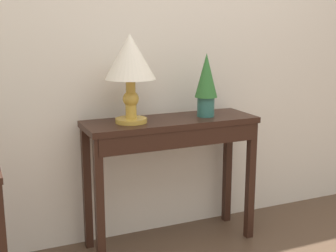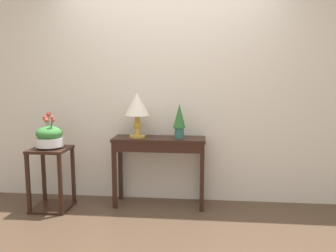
{
  "view_description": "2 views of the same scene",
  "coord_description": "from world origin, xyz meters",
  "px_view_note": "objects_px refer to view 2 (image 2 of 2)",
  "views": [
    {
      "loc": [
        -1.15,
        -1.28,
        1.33
      ],
      "look_at": [
        -0.1,
        1.12,
        0.74
      ],
      "focal_mm": 48.79,
      "sensor_mm": 36.0,
      "label": 1
    },
    {
      "loc": [
        0.37,
        -2.5,
        1.43
      ],
      "look_at": [
        0.01,
        1.1,
        0.91
      ],
      "focal_mm": 35.57,
      "sensor_mm": 36.0,
      "label": 2
    }
  ],
  "objects_px": {
    "table_lamp": "(137,107)",
    "planter_bowl_wide": "(49,136)",
    "pedestal_stand_left": "(52,179)",
    "console_table": "(159,150)",
    "potted_plant_on_console": "(179,119)"
  },
  "relations": [
    {
      "from": "table_lamp",
      "to": "planter_bowl_wide",
      "type": "height_order",
      "value": "table_lamp"
    },
    {
      "from": "planter_bowl_wide",
      "to": "pedestal_stand_left",
      "type": "bearing_deg",
      "value": -55.35
    },
    {
      "from": "table_lamp",
      "to": "pedestal_stand_left",
      "type": "bearing_deg",
      "value": -166.8
    },
    {
      "from": "pedestal_stand_left",
      "to": "planter_bowl_wide",
      "type": "bearing_deg",
      "value": 124.65
    },
    {
      "from": "table_lamp",
      "to": "pedestal_stand_left",
      "type": "xyz_separation_m",
      "value": [
        -0.92,
        -0.22,
        -0.78
      ]
    },
    {
      "from": "console_table",
      "to": "potted_plant_on_console",
      "type": "bearing_deg",
      "value": 2.18
    },
    {
      "from": "console_table",
      "to": "potted_plant_on_console",
      "type": "xyz_separation_m",
      "value": [
        0.22,
        0.01,
        0.35
      ]
    },
    {
      "from": "pedestal_stand_left",
      "to": "potted_plant_on_console",
      "type": "bearing_deg",
      "value": 8.36
    },
    {
      "from": "potted_plant_on_console",
      "to": "console_table",
      "type": "bearing_deg",
      "value": -177.82
    },
    {
      "from": "potted_plant_on_console",
      "to": "planter_bowl_wide",
      "type": "distance_m",
      "value": 1.42
    },
    {
      "from": "table_lamp",
      "to": "planter_bowl_wide",
      "type": "bearing_deg",
      "value": -166.88
    },
    {
      "from": "table_lamp",
      "to": "potted_plant_on_console",
      "type": "bearing_deg",
      "value": -1.45
    },
    {
      "from": "potted_plant_on_console",
      "to": "pedestal_stand_left",
      "type": "bearing_deg",
      "value": -171.64
    },
    {
      "from": "potted_plant_on_console",
      "to": "pedestal_stand_left",
      "type": "relative_size",
      "value": 0.55
    },
    {
      "from": "pedestal_stand_left",
      "to": "table_lamp",
      "type": "bearing_deg",
      "value": 13.2
    }
  ]
}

